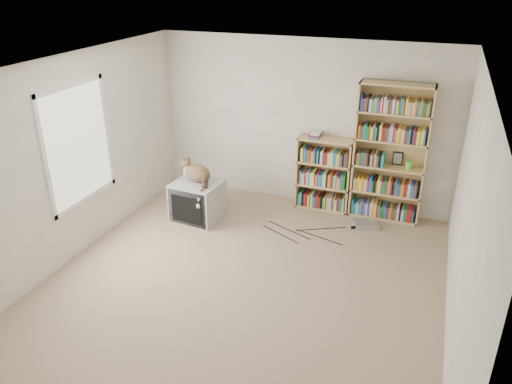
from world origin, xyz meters
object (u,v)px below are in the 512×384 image
(crt_tv, at_px, (198,201))
(bookcase_short, at_px, (324,176))
(dvd_player, at_px, (366,224))
(bookcase_tall, at_px, (390,157))
(cat, at_px, (197,177))

(crt_tv, height_order, bookcase_short, bookcase_short)
(crt_tv, distance_m, dvd_player, 2.44)
(bookcase_tall, relative_size, bookcase_short, 1.79)
(bookcase_short, bearing_deg, dvd_player, -29.90)
(bookcase_tall, distance_m, bookcase_short, 1.02)
(crt_tv, xyz_separation_m, dvd_player, (2.36, 0.58, -0.25))
(crt_tv, relative_size, dvd_player, 2.10)
(dvd_player, bearing_deg, bookcase_short, 126.13)
(crt_tv, relative_size, cat, 1.14)
(crt_tv, xyz_separation_m, bookcase_short, (1.62, 1.01, 0.22))
(bookcase_tall, xyz_separation_m, bookcase_short, (-0.92, -0.00, -0.43))
(cat, distance_m, bookcase_tall, 2.74)
(crt_tv, relative_size, bookcase_short, 0.64)
(crt_tv, xyz_separation_m, bookcase_tall, (2.55, 1.01, 0.65))
(cat, bearing_deg, crt_tv, -117.39)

